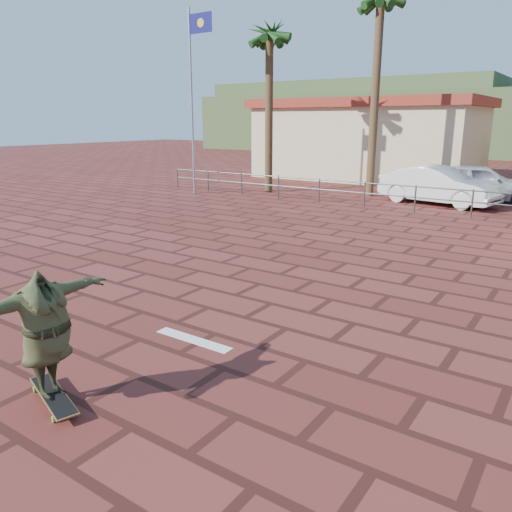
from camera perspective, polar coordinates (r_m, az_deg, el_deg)
The scene contains 12 objects.
ground at distance 9.23m, azimuth -5.47°, elevation -5.91°, with size 120.00×120.00×0.00m, color maroon.
paint_stripe at distance 7.97m, azimuth -7.15°, elevation -9.47°, with size 1.40×0.22×0.01m, color white.
guardrail at distance 19.56m, azimuth 17.77°, elevation 6.77°, with size 24.06×0.06×1.00m.
flagpole at distance 23.43m, azimuth -7.16°, elevation 18.37°, with size 1.30×0.10×8.00m.
palm_far_left at distance 24.20m, azimuth 1.55°, elevation 23.59°, with size 2.40×2.40×8.25m.
palm_left at distance 23.66m, azimuth 14.05°, elevation 26.13°, with size 2.40×2.40×9.45m.
building_west at distance 30.84m, azimuth 12.80°, elevation 12.96°, with size 12.60×7.60×4.50m.
hill_back at distance 68.37m, azimuth 11.16°, elevation 15.55°, with size 35.00×14.00×8.00m, color #384C28.
longboard at distance 6.74m, azimuth -22.14°, elevation -14.58°, with size 1.21×0.62×0.12m.
skateboarder at distance 6.39m, azimuth -22.86°, elevation -8.30°, with size 1.92×0.52×1.56m, color #3C3F22.
car_silver at distance 23.09m, azimuth 24.08°, elevation 7.66°, with size 1.87×4.65×1.59m, color silver.
car_white at distance 21.70m, azimuth 20.11°, elevation 7.57°, with size 1.62×4.65×1.53m, color silver.
Camera 1 is at (5.58, -6.56, 3.32)m, focal length 35.00 mm.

